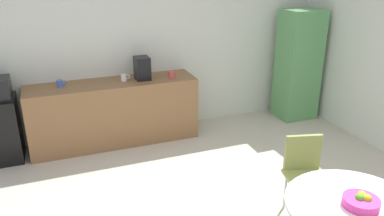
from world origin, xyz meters
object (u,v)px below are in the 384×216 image
object	(u,v)px
coffee_maker	(142,68)
locker_cabinet	(298,65)
fruit_bowl	(361,201)
mug_white	(124,78)
mug_green	(60,83)
chair_olive	(305,167)
mug_red	(171,75)

from	to	relation	value
coffee_maker	locker_cabinet	bearing A→B (deg)	-2.24
locker_cabinet	fruit_bowl	size ratio (longest dim) A/B	6.50
mug_white	mug_green	size ratio (longest dim) A/B	1.00
mug_white	mug_green	distance (m)	0.85
mug_white	coffee_maker	world-z (taller)	coffee_maker
chair_olive	coffee_maker	bearing A→B (deg)	114.47
mug_red	fruit_bowl	bearing A→B (deg)	-82.00
locker_cabinet	mug_red	bearing A→B (deg)	179.88
mug_white	chair_olive	bearing A→B (deg)	-60.53
locker_cabinet	mug_red	size ratio (longest dim) A/B	13.74
locker_cabinet	fruit_bowl	distance (m)	3.63
locker_cabinet	chair_olive	bearing A→B (deg)	-123.39
chair_olive	fruit_bowl	world-z (taller)	fruit_bowl
mug_green	mug_red	size ratio (longest dim) A/B	1.00
mug_red	mug_white	bearing A→B (deg)	171.31
mug_white	mug_red	distance (m)	0.67
chair_olive	mug_white	bearing A→B (deg)	119.47
chair_olive	mug_red	bearing A→B (deg)	106.56
chair_olive	mug_red	size ratio (longest dim) A/B	6.43
chair_olive	fruit_bowl	bearing A→B (deg)	-103.27
fruit_bowl	mug_red	distance (m)	3.24
fruit_bowl	coffee_maker	xyz separation A→B (m)	(-0.85, 3.30, 0.28)
mug_green	mug_red	bearing A→B (deg)	-5.02
locker_cabinet	coffee_maker	world-z (taller)	locker_cabinet
mug_white	mug_red	xyz separation A→B (m)	(0.66, -0.10, 0.00)
mug_white	coffee_maker	distance (m)	0.29
locker_cabinet	mug_white	world-z (taller)	locker_cabinet
locker_cabinet	mug_red	xyz separation A→B (m)	(-2.16, 0.00, 0.06)
fruit_bowl	mug_red	size ratio (longest dim) A/B	2.11
mug_green	coffee_maker	size ratio (longest dim) A/B	0.40
mug_green	coffee_maker	world-z (taller)	coffee_maker
coffee_maker	fruit_bowl	bearing A→B (deg)	-75.54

